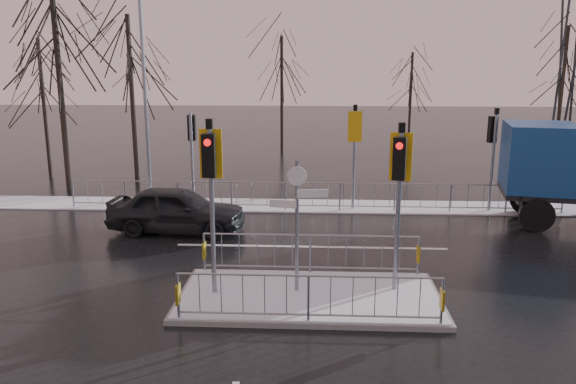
{
  "coord_description": "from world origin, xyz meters",
  "views": [
    {
      "loc": [
        0.13,
        -12.06,
        5.32
      ],
      "look_at": [
        -0.66,
        3.21,
        1.8
      ],
      "focal_mm": 35.0,
      "sensor_mm": 36.0,
      "label": 1
    }
  ],
  "objects_px": {
    "flatbed_truck": "(571,172)",
    "street_lamp_left": "(146,85)",
    "car_far_lane": "(177,210)",
    "traffic_island": "(309,283)"
  },
  "relations": [
    {
      "from": "traffic_island",
      "to": "car_far_lane",
      "type": "height_order",
      "value": "traffic_island"
    },
    {
      "from": "traffic_island",
      "to": "car_far_lane",
      "type": "relative_size",
      "value": 1.38
    },
    {
      "from": "car_far_lane",
      "to": "street_lamp_left",
      "type": "bearing_deg",
      "value": 29.17
    },
    {
      "from": "traffic_island",
      "to": "flatbed_truck",
      "type": "distance_m",
      "value": 10.98
    },
    {
      "from": "flatbed_truck",
      "to": "street_lamp_left",
      "type": "bearing_deg",
      "value": 169.39
    },
    {
      "from": "flatbed_truck",
      "to": "street_lamp_left",
      "type": "distance_m",
      "value": 15.52
    },
    {
      "from": "car_far_lane",
      "to": "flatbed_truck",
      "type": "bearing_deg",
      "value": -79.55
    },
    {
      "from": "traffic_island",
      "to": "street_lamp_left",
      "type": "distance_m",
      "value": 12.17
    },
    {
      "from": "car_far_lane",
      "to": "flatbed_truck",
      "type": "height_order",
      "value": "flatbed_truck"
    },
    {
      "from": "car_far_lane",
      "to": "flatbed_truck",
      "type": "distance_m",
      "value": 13.05
    }
  ]
}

